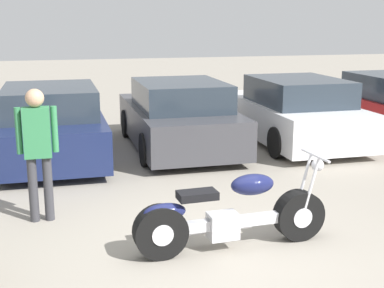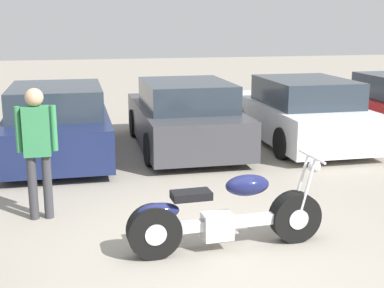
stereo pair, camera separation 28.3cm
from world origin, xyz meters
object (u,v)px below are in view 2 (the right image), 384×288
(parked_car_navy, at_px, (58,124))
(parked_car_white, at_px, (301,113))
(motorcycle, at_px, (224,217))
(parked_car_dark_grey, at_px, (185,117))
(person_standing, at_px, (37,142))

(parked_car_navy, xyz_separation_m, parked_car_white, (5.01, 0.10, 0.00))
(motorcycle, height_order, parked_car_navy, parked_car_navy)
(parked_car_dark_grey, distance_m, person_standing, 4.41)
(parked_car_white, distance_m, person_standing, 6.21)
(parked_car_navy, height_order, person_standing, person_standing)
(parked_car_navy, bearing_deg, motorcycle, -67.81)
(parked_car_navy, height_order, parked_car_dark_grey, same)
(motorcycle, height_order, parked_car_white, parked_car_white)
(parked_car_dark_grey, bearing_deg, parked_car_navy, -176.05)
(motorcycle, distance_m, parked_car_dark_grey, 4.98)
(parked_car_dark_grey, height_order, parked_car_white, same)
(motorcycle, distance_m, parked_car_navy, 5.16)
(parked_car_navy, bearing_deg, person_standing, -92.69)
(parked_car_dark_grey, relative_size, parked_car_white, 1.00)
(parked_car_dark_grey, distance_m, parked_car_white, 2.50)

